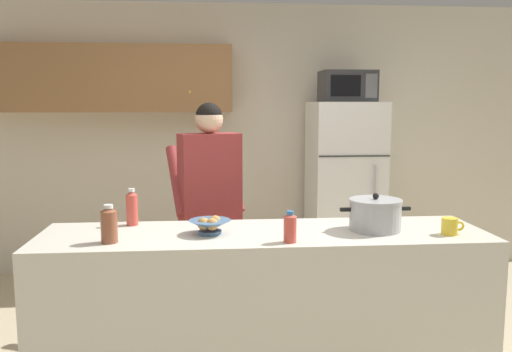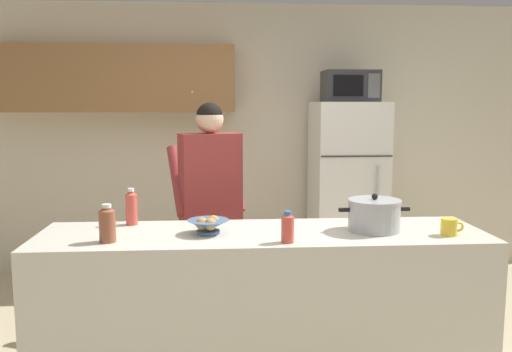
# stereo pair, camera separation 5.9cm
# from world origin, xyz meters

# --- Properties ---
(back_wall_unit) EXTENTS (6.00, 0.48, 2.60)m
(back_wall_unit) POSITION_xyz_m (-0.23, 2.26, 1.41)
(back_wall_unit) COLOR beige
(back_wall_unit) RESTS_ON ground
(kitchen_island) EXTENTS (2.56, 0.68, 0.92)m
(kitchen_island) POSITION_xyz_m (0.00, 0.00, 0.46)
(kitchen_island) COLOR silver
(kitchen_island) RESTS_ON ground
(refrigerator) EXTENTS (0.64, 0.68, 1.67)m
(refrigerator) POSITION_xyz_m (0.94, 1.85, 0.83)
(refrigerator) COLOR white
(refrigerator) RESTS_ON ground
(microwave) EXTENTS (0.48, 0.37, 0.28)m
(microwave) POSITION_xyz_m (0.94, 1.83, 1.81)
(microwave) COLOR #2D2D30
(microwave) RESTS_ON refrigerator
(person_near_pot) EXTENTS (0.59, 0.52, 1.66)m
(person_near_pot) POSITION_xyz_m (-0.31, 0.77, 1.04)
(person_near_pot) COLOR #726656
(person_near_pot) RESTS_ON ground
(cooking_pot) EXTENTS (0.42, 0.30, 0.22)m
(cooking_pot) POSITION_xyz_m (0.65, -0.01, 1.01)
(cooking_pot) COLOR #ADAFB5
(cooking_pot) RESTS_ON kitchen_island
(coffee_mug) EXTENTS (0.13, 0.09, 0.10)m
(coffee_mug) POSITION_xyz_m (1.03, -0.15, 0.97)
(coffee_mug) COLOR yellow
(coffee_mug) RESTS_ON kitchen_island
(bread_bowl) EXTENTS (0.24, 0.24, 0.10)m
(bread_bowl) POSITION_xyz_m (-0.31, -0.02, 0.97)
(bread_bowl) COLOR #4C7299
(bread_bowl) RESTS_ON kitchen_island
(bottle_near_edge) EXTENTS (0.07, 0.07, 0.17)m
(bottle_near_edge) POSITION_xyz_m (0.11, -0.24, 1.00)
(bottle_near_edge) COLOR #D84C3F
(bottle_near_edge) RESTS_ON kitchen_island
(bottle_mid_counter) EXTENTS (0.09, 0.09, 0.20)m
(bottle_mid_counter) POSITION_xyz_m (-0.84, -0.16, 1.02)
(bottle_mid_counter) COLOR brown
(bottle_mid_counter) RESTS_ON kitchen_island
(bottle_far_corner) EXTENTS (0.07, 0.07, 0.22)m
(bottle_far_corner) POSITION_xyz_m (-0.78, 0.24, 1.03)
(bottle_far_corner) COLOR #D84C3F
(bottle_far_corner) RESTS_ON kitchen_island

